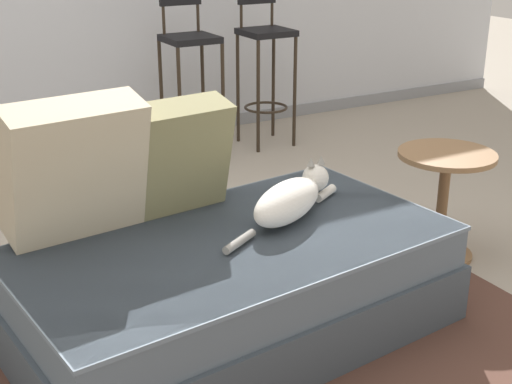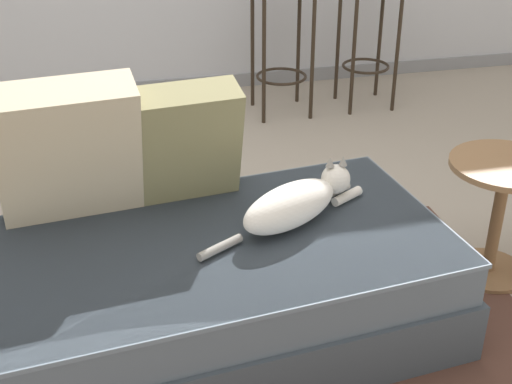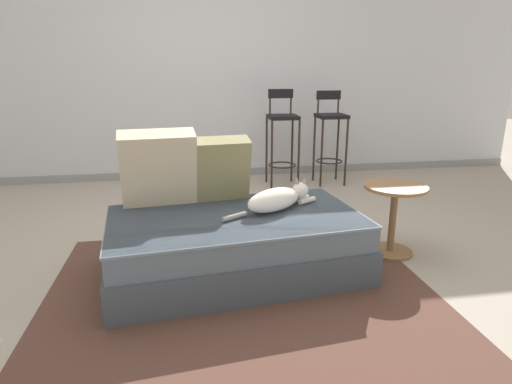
{
  "view_description": "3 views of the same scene",
  "coord_description": "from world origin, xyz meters",
  "px_view_note": "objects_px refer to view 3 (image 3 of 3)",
  "views": [
    {
      "loc": [
        -1.09,
        -2.5,
        1.5
      ],
      "look_at": [
        0.15,
        -0.3,
        0.52
      ],
      "focal_mm": 50.0,
      "sensor_mm": 36.0,
      "label": 1
    },
    {
      "loc": [
        -0.36,
        -2.45,
        1.71
      ],
      "look_at": [
        0.15,
        -0.3,
        0.52
      ],
      "focal_mm": 50.0,
      "sensor_mm": 36.0,
      "label": 2
    },
    {
      "loc": [
        -0.29,
        -2.96,
        1.32
      ],
      "look_at": [
        0.15,
        -0.3,
        0.52
      ],
      "focal_mm": 30.0,
      "sensor_mm": 36.0,
      "label": 3
    }
  ],
  "objects_px": {
    "bar_stool_near_window": "(282,132)",
    "bar_stool_by_doorway": "(330,130)",
    "throw_pillow_middle": "(218,169)",
    "couch": "(236,244)",
    "throw_pillow_corner": "(158,168)",
    "side_table": "(394,209)",
    "cat": "(277,199)"
  },
  "relations": [
    {
      "from": "couch",
      "to": "throw_pillow_middle",
      "type": "relative_size",
      "value": 3.75
    },
    {
      "from": "bar_stool_near_window",
      "to": "throw_pillow_corner",
      "type": "bearing_deg",
      "value": -125.2
    },
    {
      "from": "bar_stool_near_window",
      "to": "bar_stool_by_doorway",
      "type": "distance_m",
      "value": 0.56
    },
    {
      "from": "bar_stool_near_window",
      "to": "cat",
      "type": "bearing_deg",
      "value": -103.68
    },
    {
      "from": "couch",
      "to": "cat",
      "type": "relative_size",
      "value": 2.48
    },
    {
      "from": "throw_pillow_middle",
      "to": "bar_stool_by_doorway",
      "type": "relative_size",
      "value": 0.43
    },
    {
      "from": "couch",
      "to": "bar_stool_near_window",
      "type": "distance_m",
      "value": 2.26
    },
    {
      "from": "throw_pillow_corner",
      "to": "cat",
      "type": "relative_size",
      "value": 0.76
    },
    {
      "from": "throw_pillow_middle",
      "to": "side_table",
      "type": "xyz_separation_m",
      "value": [
        1.23,
        -0.22,
        -0.3
      ]
    },
    {
      "from": "bar_stool_by_doorway",
      "to": "side_table",
      "type": "bearing_deg",
      "value": -95.44
    },
    {
      "from": "throw_pillow_corner",
      "to": "throw_pillow_middle",
      "type": "xyz_separation_m",
      "value": [
        0.4,
        0.04,
        -0.03
      ]
    },
    {
      "from": "throw_pillow_middle",
      "to": "throw_pillow_corner",
      "type": "bearing_deg",
      "value": -173.69
    },
    {
      "from": "couch",
      "to": "bar_stool_by_doorway",
      "type": "relative_size",
      "value": 1.63
    },
    {
      "from": "throw_pillow_corner",
      "to": "side_table",
      "type": "xyz_separation_m",
      "value": [
        1.63,
        -0.17,
        -0.33
      ]
    },
    {
      "from": "couch",
      "to": "bar_stool_near_window",
      "type": "relative_size",
      "value": 1.59
    },
    {
      "from": "throw_pillow_middle",
      "to": "bar_stool_near_window",
      "type": "bearing_deg",
      "value": 63.77
    },
    {
      "from": "cat",
      "to": "side_table",
      "type": "bearing_deg",
      "value": 3.93
    },
    {
      "from": "couch",
      "to": "bar_stool_by_doorway",
      "type": "distance_m",
      "value": 2.51
    },
    {
      "from": "side_table",
      "to": "throw_pillow_corner",
      "type": "bearing_deg",
      "value": 173.99
    },
    {
      "from": "couch",
      "to": "side_table",
      "type": "height_order",
      "value": "side_table"
    },
    {
      "from": "cat",
      "to": "couch",
      "type": "bearing_deg",
      "value": -166.71
    },
    {
      "from": "throw_pillow_middle",
      "to": "side_table",
      "type": "height_order",
      "value": "throw_pillow_middle"
    },
    {
      "from": "cat",
      "to": "side_table",
      "type": "distance_m",
      "value": 0.88
    },
    {
      "from": "throw_pillow_corner",
      "to": "bar_stool_near_window",
      "type": "height_order",
      "value": "bar_stool_near_window"
    },
    {
      "from": "couch",
      "to": "bar_stool_near_window",
      "type": "xyz_separation_m",
      "value": [
        0.78,
        2.09,
        0.4
      ]
    },
    {
      "from": "throw_pillow_corner",
      "to": "couch",
      "type": "bearing_deg",
      "value": -31.91
    },
    {
      "from": "side_table",
      "to": "bar_stool_near_window",
      "type": "bearing_deg",
      "value": 100.78
    },
    {
      "from": "couch",
      "to": "cat",
      "type": "bearing_deg",
      "value": 13.29
    },
    {
      "from": "couch",
      "to": "throw_pillow_middle",
      "type": "xyz_separation_m",
      "value": [
        -0.08,
        0.34,
        0.43
      ]
    },
    {
      "from": "throw_pillow_corner",
      "to": "bar_stool_near_window",
      "type": "bearing_deg",
      "value": 54.8
    },
    {
      "from": "bar_stool_by_doorway",
      "to": "cat",
      "type": "bearing_deg",
      "value": -117.5
    },
    {
      "from": "bar_stool_near_window",
      "to": "throw_pillow_middle",
      "type": "bearing_deg",
      "value": -116.23
    }
  ]
}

